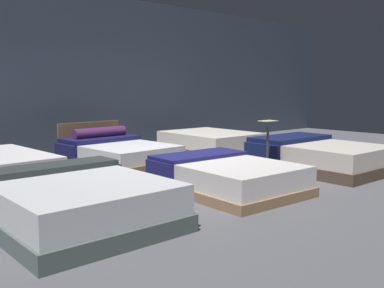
% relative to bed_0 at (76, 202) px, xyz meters
% --- Properties ---
extents(ground_plane, '(18.00, 18.00, 0.02)m').
position_rel_bed_0_xyz_m(ground_plane, '(2.30, 1.51, -0.26)').
color(ground_plane, '#5B5B60').
extents(showroom_back_wall, '(18.00, 0.06, 3.50)m').
position_rel_bed_0_xyz_m(showroom_back_wall, '(2.30, 4.73, 1.50)').
color(showroom_back_wall, '#333D4C').
rests_on(showroom_back_wall, ground_plane).
extents(bed_0, '(1.71, 1.93, 0.55)m').
position_rel_bed_0_xyz_m(bed_0, '(0.00, 0.00, 0.00)').
color(bed_0, '#4D5B56').
rests_on(bed_0, ground_plane).
extents(bed_1, '(1.56, 2.02, 0.46)m').
position_rel_bed_0_xyz_m(bed_1, '(2.26, 0.00, -0.03)').
color(bed_1, '#977151').
rests_on(bed_1, ground_plane).
extents(bed_2, '(1.69, 2.16, 0.55)m').
position_rel_bed_0_xyz_m(bed_2, '(4.58, 0.03, 0.00)').
color(bed_2, '#4F3E31').
rests_on(bed_2, ground_plane).
extents(bed_4, '(1.65, 2.18, 0.75)m').
position_rel_bed_0_xyz_m(bed_4, '(2.27, 2.87, -0.02)').
color(bed_4, brown).
rests_on(bed_4, ground_plane).
extents(bed_5, '(1.62, 2.02, 0.45)m').
position_rel_bed_0_xyz_m(bed_5, '(4.62, 2.77, -0.02)').
color(bed_5, brown).
rests_on(bed_5, ground_plane).
extents(price_sign, '(0.28, 0.24, 0.91)m').
position_rel_bed_0_xyz_m(price_sign, '(3.44, 0.24, 0.10)').
color(price_sign, '#3F3F44').
rests_on(price_sign, ground_plane).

